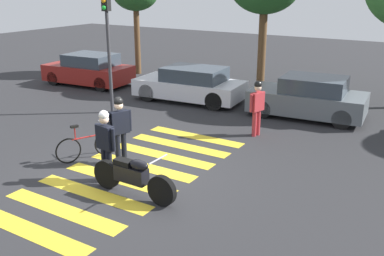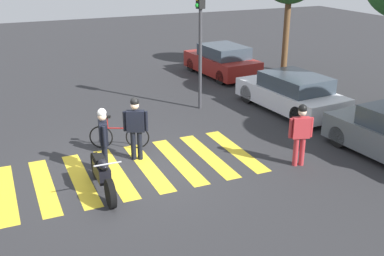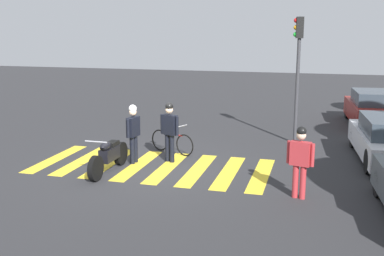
{
  "view_description": "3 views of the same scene",
  "coord_description": "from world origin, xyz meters",
  "px_view_note": "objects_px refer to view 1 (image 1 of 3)",
  "views": [
    {
      "loc": [
        6.57,
        -7.81,
        4.55
      ],
      "look_at": [
        0.75,
        1.72,
        0.82
      ],
      "focal_mm": 41.07,
      "sensor_mm": 36.0,
      "label": 1
    },
    {
      "loc": [
        10.72,
        -2.99,
        5.43
      ],
      "look_at": [
        0.16,
        1.69,
        0.99
      ],
      "focal_mm": 43.04,
      "sensor_mm": 36.0,
      "label": 2
    },
    {
      "loc": [
        12.41,
        4.56,
        3.96
      ],
      "look_at": [
        0.2,
        1.25,
        1.25
      ],
      "focal_mm": 44.2,
      "sensor_mm": 36.0,
      "label": 3
    }
  ],
  "objects_px": {
    "car_grey_coupe": "(309,98)",
    "car_white_van": "(191,85)",
    "leaning_bicycle": "(88,146)",
    "pedestrian_bystander": "(257,105)",
    "officer_on_foot": "(105,141)",
    "officer_by_motorcycle": "(120,125)",
    "police_motorcycle": "(133,177)",
    "car_maroon_wagon": "(89,70)",
    "traffic_light_pole": "(108,33)"
  },
  "relations": [
    {
      "from": "officer_by_motorcycle",
      "to": "car_white_van",
      "type": "distance_m",
      "value": 6.65
    },
    {
      "from": "officer_on_foot",
      "to": "pedestrian_bystander",
      "type": "distance_m",
      "value": 5.16
    },
    {
      "from": "car_maroon_wagon",
      "to": "traffic_light_pole",
      "type": "distance_m",
      "value": 5.41
    },
    {
      "from": "leaning_bicycle",
      "to": "officer_on_foot",
      "type": "distance_m",
      "value": 1.67
    },
    {
      "from": "leaning_bicycle",
      "to": "officer_by_motorcycle",
      "type": "xyz_separation_m",
      "value": [
        0.96,
        0.24,
        0.66
      ]
    },
    {
      "from": "car_maroon_wagon",
      "to": "police_motorcycle",
      "type": "bearing_deg",
      "value": -41.44
    },
    {
      "from": "police_motorcycle",
      "to": "officer_on_foot",
      "type": "xyz_separation_m",
      "value": [
        -1.04,
        0.32,
        0.54
      ]
    },
    {
      "from": "police_motorcycle",
      "to": "officer_by_motorcycle",
      "type": "distance_m",
      "value": 2.03
    },
    {
      "from": "police_motorcycle",
      "to": "pedestrian_bystander",
      "type": "height_order",
      "value": "pedestrian_bystander"
    },
    {
      "from": "pedestrian_bystander",
      "to": "traffic_light_pole",
      "type": "relative_size",
      "value": 0.4
    },
    {
      "from": "police_motorcycle",
      "to": "officer_on_foot",
      "type": "distance_m",
      "value": 1.21
    },
    {
      "from": "pedestrian_bystander",
      "to": "traffic_light_pole",
      "type": "distance_m",
      "value": 5.82
    },
    {
      "from": "car_maroon_wagon",
      "to": "traffic_light_pole",
      "type": "relative_size",
      "value": 0.96
    },
    {
      "from": "car_maroon_wagon",
      "to": "traffic_light_pole",
      "type": "height_order",
      "value": "traffic_light_pole"
    },
    {
      "from": "car_maroon_wagon",
      "to": "leaning_bicycle",
      "type": "bearing_deg",
      "value": -46.36
    },
    {
      "from": "leaning_bicycle",
      "to": "car_maroon_wagon",
      "type": "relative_size",
      "value": 0.39
    },
    {
      "from": "traffic_light_pole",
      "to": "car_grey_coupe",
      "type": "bearing_deg",
      "value": 27.04
    },
    {
      "from": "officer_by_motorcycle",
      "to": "leaning_bicycle",
      "type": "bearing_deg",
      "value": -166.09
    },
    {
      "from": "pedestrian_bystander",
      "to": "car_white_van",
      "type": "xyz_separation_m",
      "value": [
        -3.92,
        2.51,
        -0.33
      ]
    },
    {
      "from": "car_maroon_wagon",
      "to": "traffic_light_pole",
      "type": "bearing_deg",
      "value": -36.84
    },
    {
      "from": "car_maroon_wagon",
      "to": "car_grey_coupe",
      "type": "bearing_deg",
      "value": 1.27
    },
    {
      "from": "officer_on_foot",
      "to": "leaning_bicycle",
      "type": "bearing_deg",
      "value": 151.21
    },
    {
      "from": "police_motorcycle",
      "to": "leaning_bicycle",
      "type": "distance_m",
      "value": 2.63
    },
    {
      "from": "leaning_bicycle",
      "to": "car_grey_coupe",
      "type": "height_order",
      "value": "car_grey_coupe"
    },
    {
      "from": "police_motorcycle",
      "to": "leaning_bicycle",
      "type": "xyz_separation_m",
      "value": [
        -2.4,
        1.07,
        -0.09
      ]
    },
    {
      "from": "officer_on_foot",
      "to": "traffic_light_pole",
      "type": "xyz_separation_m",
      "value": [
        -3.77,
        4.46,
        1.87
      ]
    },
    {
      "from": "leaning_bicycle",
      "to": "traffic_light_pole",
      "type": "distance_m",
      "value": 5.08
    },
    {
      "from": "police_motorcycle",
      "to": "car_white_van",
      "type": "bearing_deg",
      "value": 112.77
    },
    {
      "from": "car_grey_coupe",
      "to": "pedestrian_bystander",
      "type": "bearing_deg",
      "value": -105.13
    },
    {
      "from": "traffic_light_pole",
      "to": "car_maroon_wagon",
      "type": "bearing_deg",
      "value": 143.16
    },
    {
      "from": "car_maroon_wagon",
      "to": "car_grey_coupe",
      "type": "xyz_separation_m",
      "value": [
        10.2,
        0.23,
        0.01
      ]
    },
    {
      "from": "leaning_bicycle",
      "to": "officer_on_foot",
      "type": "height_order",
      "value": "officer_on_foot"
    },
    {
      "from": "leaning_bicycle",
      "to": "pedestrian_bystander",
      "type": "relative_size",
      "value": 0.94
    },
    {
      "from": "leaning_bicycle",
      "to": "car_white_van",
      "type": "xyz_separation_m",
      "value": [
        -0.83,
        6.63,
        0.28
      ]
    },
    {
      "from": "officer_by_motorcycle",
      "to": "traffic_light_pole",
      "type": "relative_size",
      "value": 0.42
    },
    {
      "from": "car_maroon_wagon",
      "to": "car_white_van",
      "type": "height_order",
      "value": "car_maroon_wagon"
    },
    {
      "from": "leaning_bicycle",
      "to": "car_white_van",
      "type": "distance_m",
      "value": 6.69
    },
    {
      "from": "officer_by_motorcycle",
      "to": "car_maroon_wagon",
      "type": "relative_size",
      "value": 0.44
    },
    {
      "from": "police_motorcycle",
      "to": "officer_by_motorcycle",
      "type": "relative_size",
      "value": 1.25
    },
    {
      "from": "pedestrian_bystander",
      "to": "police_motorcycle",
      "type": "bearing_deg",
      "value": -97.57
    },
    {
      "from": "leaning_bicycle",
      "to": "car_grey_coupe",
      "type": "distance_m",
      "value": 7.9
    },
    {
      "from": "car_grey_coupe",
      "to": "car_white_van",
      "type": "bearing_deg",
      "value": -176.71
    },
    {
      "from": "car_grey_coupe",
      "to": "traffic_light_pole",
      "type": "height_order",
      "value": "traffic_light_pole"
    },
    {
      "from": "car_white_van",
      "to": "pedestrian_bystander",
      "type": "bearing_deg",
      "value": -32.67
    },
    {
      "from": "police_motorcycle",
      "to": "traffic_light_pole",
      "type": "xyz_separation_m",
      "value": [
        -4.81,
        4.77,
        2.41
      ]
    },
    {
      "from": "car_maroon_wagon",
      "to": "car_white_van",
      "type": "relative_size",
      "value": 0.94
    },
    {
      "from": "police_motorcycle",
      "to": "car_maroon_wagon",
      "type": "height_order",
      "value": "car_maroon_wagon"
    },
    {
      "from": "police_motorcycle",
      "to": "car_white_van",
      "type": "relative_size",
      "value": 0.51
    },
    {
      "from": "officer_by_motorcycle",
      "to": "car_white_van",
      "type": "relative_size",
      "value": 0.41
    },
    {
      "from": "leaning_bicycle",
      "to": "officer_on_foot",
      "type": "xyz_separation_m",
      "value": [
        1.36,
        -0.75,
        0.63
      ]
    }
  ]
}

